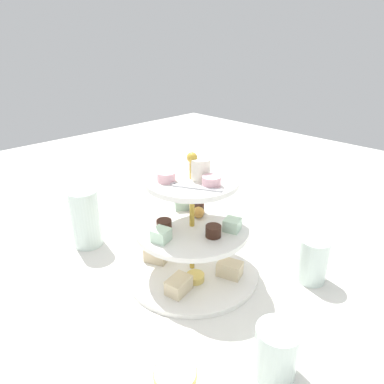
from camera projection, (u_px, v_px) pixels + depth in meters
The scene contains 7 objects.
ground_plane at pixel (192, 271), 0.74m from camera, with size 2.40×2.40×0.00m, color silver.
tiered_serving_stand at pixel (192, 237), 0.70m from camera, with size 0.28×0.28×0.26m.
water_glass_tall_right at pixel (86, 218), 0.81m from camera, with size 0.07×0.07×0.14m, color silver.
water_glass_short_left at pixel (276, 351), 0.50m from camera, with size 0.06×0.06×0.08m, color silver.
butter_knife_left at pixel (217, 205), 1.02m from camera, with size 0.17×0.01×0.00m, color silver.
butter_knife_right at pixel (37, 350), 0.55m from camera, with size 0.17×0.01×0.00m, color silver.
water_glass_mid_back at pixel (313, 260), 0.69m from camera, with size 0.06×0.06×0.09m, color silver.
Camera 1 is at (0.43, -0.42, 0.46)m, focal length 32.33 mm.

